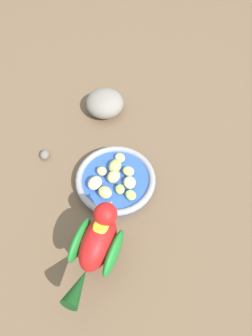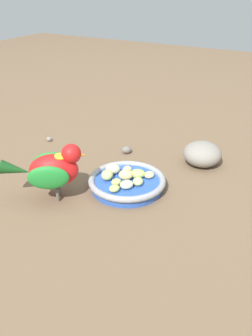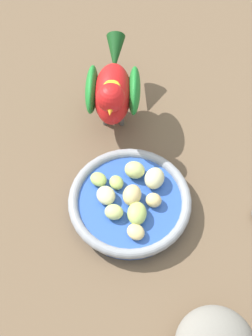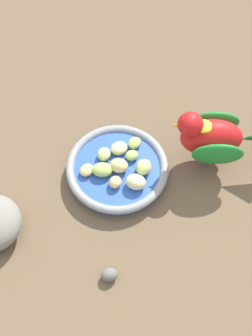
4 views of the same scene
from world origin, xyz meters
name	(u,v)px [view 2 (image 2 of 4)]	position (x,y,z in m)	size (l,w,h in m)	color
ground_plane	(124,186)	(0.00, 0.00, 0.00)	(4.00, 4.00, 0.00)	brown
feeding_bowl	(127,183)	(-0.01, 0.01, 0.02)	(0.20, 0.20, 0.03)	#2D56B7
apple_piece_0	(138,174)	(-0.03, -0.02, 0.04)	(0.04, 0.03, 0.02)	#B2CC66
apple_piece_1	(116,182)	(0.00, 0.04, 0.03)	(0.03, 0.02, 0.02)	#B2CC66
apple_piece_2	(127,170)	(0.01, -0.03, 0.03)	(0.03, 0.02, 0.02)	#E5C67F
apple_piece_3	(126,175)	(-0.01, 0.01, 0.04)	(0.04, 0.03, 0.03)	#E5C67F
apple_piece_4	(149,175)	(-0.05, -0.03, 0.03)	(0.03, 0.02, 0.02)	#E5C67F
apple_piece_5	(107,175)	(0.03, 0.03, 0.04)	(0.03, 0.03, 0.03)	#C6D17A
apple_piece_6	(113,169)	(0.04, -0.01, 0.04)	(0.04, 0.03, 0.03)	beige
apple_piece_7	(114,188)	(-0.01, 0.07, 0.03)	(0.03, 0.02, 0.02)	#B2CC66
apple_piece_8	(127,184)	(-0.03, 0.04, 0.03)	(0.03, 0.03, 0.02)	beige
apple_piece_9	(138,181)	(-0.05, 0.01, 0.03)	(0.03, 0.03, 0.02)	#C6D17A
parrot	(52,168)	(0.12, 0.13, 0.08)	(0.19, 0.14, 0.14)	#59544C
rock_large	(202,154)	(-0.13, -0.21, 0.03)	(0.11, 0.11, 0.07)	gray
pebble_0	(127,150)	(0.09, -0.17, 0.01)	(0.03, 0.02, 0.02)	slate
pebble_1	(49,139)	(0.35, -0.13, 0.01)	(0.02, 0.01, 0.02)	gray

